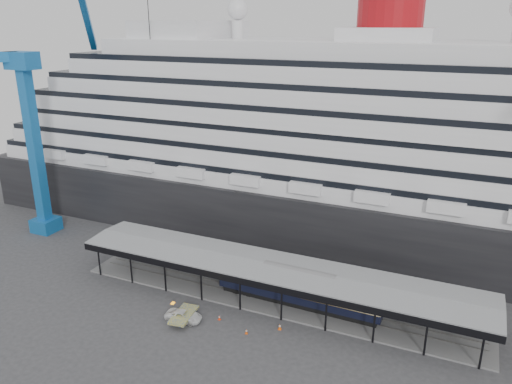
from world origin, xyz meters
TOP-DOWN VIEW (x-y plane):
  - ground at (0.00, 0.00)m, footprint 200.00×200.00m
  - cruise_ship at (0.05, 32.00)m, footprint 130.00×30.00m
  - platform_canopy at (0.00, 5.00)m, footprint 56.00×9.18m
  - crane_blue at (-45.11, 10.62)m, footprint 22.63×19.19m
  - port_truck at (-8.31, -4.26)m, footprint 4.88×2.69m
  - pullman_carriage at (3.69, 5.00)m, footprint 22.31×3.32m
  - traffic_cone_left at (-4.27, -2.30)m, footprint 0.40×0.40m
  - traffic_cone_mid at (0.13, -3.61)m, footprint 0.43×0.43m
  - traffic_cone_right at (3.49, -1.14)m, footprint 0.49×0.49m

SIDE VIEW (x-z plane):
  - ground at x=0.00m, z-range 0.00..0.00m
  - traffic_cone_left at x=-4.27m, z-range 0.00..0.65m
  - traffic_cone_mid at x=0.13m, z-range 0.00..0.67m
  - traffic_cone_right at x=3.49m, z-range 0.00..0.79m
  - port_truck at x=-8.31m, z-range 0.00..1.30m
  - platform_canopy at x=0.00m, z-range -0.29..5.01m
  - pullman_carriage at x=3.69m, z-range -8.27..13.58m
  - cruise_ship at x=0.05m, z-range -3.60..40.30m
  - crane_blue at x=-45.11m, z-range -3.84..43.76m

